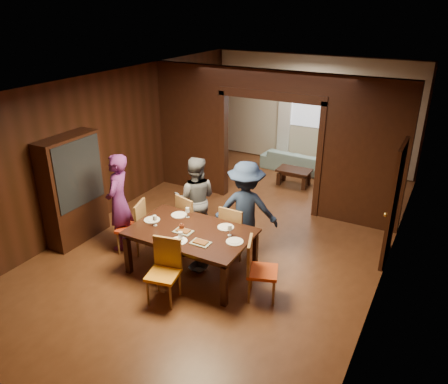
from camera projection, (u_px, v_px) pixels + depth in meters
The scene contains 32 objects.
floor at pixel (235, 234), 8.42m from camera, with size 9.00×9.00×0.00m, color #542D17.
ceiling at pixel (236, 82), 7.25m from camera, with size 5.50×9.00×0.02m, color silver.
room_walls at pixel (275, 135), 9.33m from camera, with size 5.52×9.01×2.90m.
person_purple at pixel (119, 202), 7.69m from camera, with size 0.64×0.42×1.77m, color #602263.
person_grey at pixel (195, 199), 7.98m from camera, with size 0.79×0.61×1.62m, color #525359.
person_navy at pixel (246, 209), 7.49m from camera, with size 1.11×0.64×1.72m, color #1D2A48.
sofa at pixel (296, 161), 11.48m from camera, with size 1.77×0.69×0.52m, color #88B1B2.
serving_bowl at pixel (197, 228), 7.00m from camera, with size 0.31×0.31×0.08m, color black.
dining_table at pixel (191, 251), 7.15m from camera, with size 1.95×1.21×0.76m, color black.
coffee_table at pixel (294, 177), 10.59m from camera, with size 0.80×0.50×0.40m, color black.
chair_left at pixel (131, 226), 7.70m from camera, with size 0.44×0.44×0.97m, color red, non-canonical shape.
chair_right at pixel (263, 270), 6.47m from camera, with size 0.44×0.44×0.97m, color #CF4213, non-canonical shape.
chair_far_l at pixel (193, 219), 7.97m from camera, with size 0.44×0.44×0.97m, color orange, non-canonical shape.
chair_far_r at pixel (236, 230), 7.58m from camera, with size 0.44×0.44×0.97m, color red, non-canonical shape.
chair_near at pixel (163, 273), 6.40m from camera, with size 0.44×0.44×0.97m, color orange, non-canonical shape.
hutch at pixel (73, 189), 7.91m from camera, with size 0.40×1.20×2.00m, color black.
door_right at pixel (394, 204), 7.23m from camera, with size 0.06×0.90×2.10m, color black.
window_far at pixel (313, 103), 11.30m from camera, with size 1.20×0.03×1.30m, color silver.
curtain_left at pixel (284, 117), 11.78m from camera, with size 0.35×0.06×2.40m, color white.
curtain_right at pixel (340, 124), 11.13m from camera, with size 0.35×0.06×2.40m, color white.
plate_left at pixel (152, 220), 7.33m from camera, with size 0.27×0.27×0.01m, color silver.
plate_far_l at pixel (179, 215), 7.49m from camera, with size 0.27×0.27×0.01m, color silver.
plate_far_r at pixel (226, 227), 7.09m from camera, with size 0.27×0.27×0.01m, color silver.
plate_right at pixel (235, 242), 6.67m from camera, with size 0.27×0.27×0.01m, color silver.
plate_near at pixel (179, 241), 6.69m from camera, with size 0.27×0.27×0.01m, color white.
platter_a at pixel (183, 231), 6.95m from camera, with size 0.30×0.20×0.04m, color gray.
platter_b at pixel (201, 242), 6.62m from camera, with size 0.30×0.20×0.04m, color gray.
wineglass_left at pixel (155, 220), 7.13m from camera, with size 0.08×0.08×0.18m, color silver, non-canonical shape.
wineglass_far at pixel (188, 212), 7.39m from camera, with size 0.08×0.08×0.18m, color silver, non-canonical shape.
wineglass_right at pixel (230, 230), 6.82m from camera, with size 0.08×0.08×0.18m, color silver, non-canonical shape.
tumbler at pixel (180, 236), 6.70m from camera, with size 0.07×0.07×0.14m, color silver.
condiment_jar at pixel (182, 227), 7.00m from camera, with size 0.08×0.08×0.11m, color #542213, non-canonical shape.
Camera 1 is at (3.32, -6.58, 4.17)m, focal length 35.00 mm.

